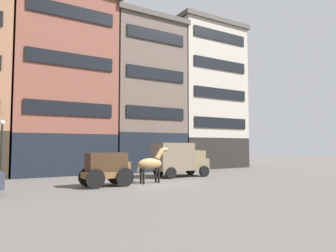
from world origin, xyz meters
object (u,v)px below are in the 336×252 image
(draft_horse, at_px, (151,163))
(streetlamp_curbside, at_px, (2,142))
(delivery_truck_near, at_px, (179,158))
(cargo_wagon, at_px, (107,167))

(draft_horse, xyz_separation_m, streetlamp_curbside, (-8.31, 5.62, 1.40))
(streetlamp_curbside, bearing_deg, draft_horse, -34.05)
(delivery_truck_near, bearing_deg, draft_horse, -146.81)
(cargo_wagon, distance_m, draft_horse, 2.95)
(cargo_wagon, bearing_deg, streetlamp_curbside, 133.66)
(delivery_truck_near, relative_size, streetlamp_curbside, 1.06)
(delivery_truck_near, bearing_deg, streetlamp_curbside, 165.32)
(draft_horse, bearing_deg, delivery_truck_near, 33.19)
(draft_horse, height_order, delivery_truck_near, delivery_truck_near)
(draft_horse, distance_m, delivery_truck_near, 4.49)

